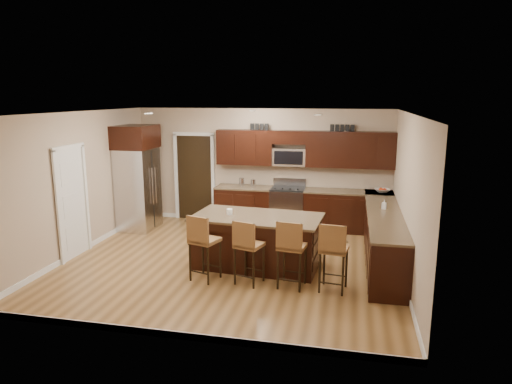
% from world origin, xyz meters
% --- Properties ---
extents(floor, '(6.00, 6.00, 0.00)m').
position_xyz_m(floor, '(0.00, 0.00, 0.00)').
color(floor, olive).
rests_on(floor, ground).
extents(ceiling, '(6.00, 6.00, 0.00)m').
position_xyz_m(ceiling, '(0.00, 0.00, 2.70)').
color(ceiling, silver).
rests_on(ceiling, wall_back).
extents(wall_back, '(6.00, 0.00, 6.00)m').
position_xyz_m(wall_back, '(0.00, 2.75, 1.35)').
color(wall_back, tan).
rests_on(wall_back, floor).
extents(wall_left, '(0.00, 5.50, 5.50)m').
position_xyz_m(wall_left, '(-3.00, 0.00, 1.35)').
color(wall_left, tan).
rests_on(wall_left, floor).
extents(wall_right, '(0.00, 5.50, 5.50)m').
position_xyz_m(wall_right, '(3.00, 0.00, 1.35)').
color(wall_right, tan).
rests_on(wall_right, floor).
extents(base_cabinets, '(4.02, 3.96, 0.92)m').
position_xyz_m(base_cabinets, '(1.90, 1.45, 0.46)').
color(base_cabinets, black).
rests_on(base_cabinets, floor).
extents(upper_cabinets, '(4.00, 0.33, 0.80)m').
position_xyz_m(upper_cabinets, '(1.04, 2.58, 1.84)').
color(upper_cabinets, black).
rests_on(upper_cabinets, wall_back).
extents(range, '(0.76, 0.64, 1.11)m').
position_xyz_m(range, '(0.68, 2.45, 0.47)').
color(range, silver).
rests_on(range, floor).
extents(microwave, '(0.76, 0.31, 0.40)m').
position_xyz_m(microwave, '(0.68, 2.60, 1.62)').
color(microwave, silver).
rests_on(microwave, upper_cabinets).
extents(doorway, '(0.85, 0.03, 2.06)m').
position_xyz_m(doorway, '(-1.65, 2.73, 1.03)').
color(doorway, black).
rests_on(doorway, floor).
extents(pantry_door, '(0.03, 0.80, 2.04)m').
position_xyz_m(pantry_door, '(-2.98, -0.30, 1.02)').
color(pantry_door, white).
rests_on(pantry_door, floor).
extents(letter_decor, '(2.20, 0.03, 0.15)m').
position_xyz_m(letter_decor, '(0.90, 2.58, 2.29)').
color(letter_decor, black).
rests_on(letter_decor, upper_cabinets).
extents(island, '(2.33, 1.34, 0.92)m').
position_xyz_m(island, '(0.49, -0.07, 0.43)').
color(island, black).
rests_on(island, floor).
extents(stool_left, '(0.52, 0.52, 1.11)m').
position_xyz_m(stool_left, '(-0.24, -0.91, 0.69)').
color(stool_left, olive).
rests_on(stool_left, floor).
extents(stool_mid, '(0.50, 0.50, 1.07)m').
position_xyz_m(stool_mid, '(0.51, -0.91, 0.67)').
color(stool_mid, olive).
rests_on(stool_mid, floor).
extents(stool_right, '(0.46, 0.46, 1.11)m').
position_xyz_m(stool_right, '(1.20, -0.91, 0.69)').
color(stool_right, olive).
rests_on(stool_right, floor).
extents(refrigerator, '(0.79, 0.98, 2.35)m').
position_xyz_m(refrigerator, '(-2.62, 1.67, 1.20)').
color(refrigerator, silver).
rests_on(refrigerator, floor).
extents(floor_mat, '(1.09, 0.92, 0.01)m').
position_xyz_m(floor_mat, '(1.54, 1.71, 0.01)').
color(floor_mat, brown).
rests_on(floor_mat, floor).
extents(fruit_bowl, '(0.40, 0.40, 0.08)m').
position_xyz_m(fruit_bowl, '(2.75, 2.45, 0.96)').
color(fruit_bowl, silver).
rests_on(fruit_bowl, base_cabinets).
extents(soap_bottle, '(0.10, 0.10, 0.17)m').
position_xyz_m(soap_bottle, '(2.70, 0.92, 1.01)').
color(soap_bottle, '#B2B2B2').
rests_on(soap_bottle, base_cabinets).
extents(canister_tall, '(0.12, 0.12, 0.20)m').
position_xyz_m(canister_tall, '(-0.40, 2.45, 1.02)').
color(canister_tall, silver).
rests_on(canister_tall, base_cabinets).
extents(canister_short, '(0.11, 0.11, 0.18)m').
position_xyz_m(canister_short, '(-0.13, 2.45, 1.01)').
color(canister_short, silver).
rests_on(canister_short, base_cabinets).
extents(island_jar, '(0.10, 0.10, 0.10)m').
position_xyz_m(island_jar, '(-0.01, -0.07, 0.97)').
color(island_jar, white).
rests_on(island_jar, island).
extents(stool_extra, '(0.46, 0.46, 1.11)m').
position_xyz_m(stool_extra, '(1.85, -0.91, 0.69)').
color(stool_extra, olive).
rests_on(stool_extra, floor).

